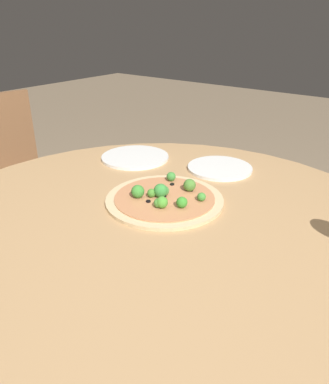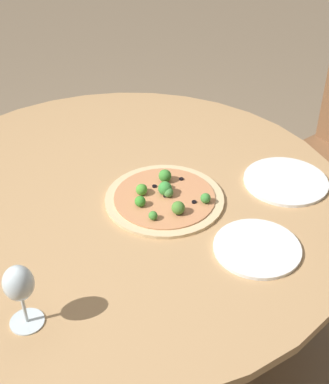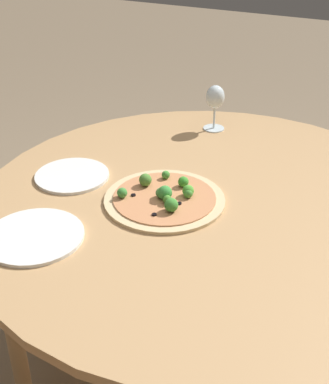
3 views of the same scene
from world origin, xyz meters
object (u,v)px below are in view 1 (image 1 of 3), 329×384
Objects in this scene: chair at (12,186)px; plate_far at (135,157)px; pizza at (165,198)px; plate_near at (220,168)px.

chair is 3.57× the size of plate_far.
pizza reaches higher than plate_far.
pizza is at bearing -35.17° from plate_far.
chair is 2.64× the size of pizza.
plate_near is at bearing 17.72° from plate_far.
pizza is at bearing -84.21° from chair.
pizza is 1.52× the size of plate_near.
chair is at bearing -167.64° from plate_near.
pizza is 1.35× the size of plate_far.
pizza is at bearing -90.22° from plate_near.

